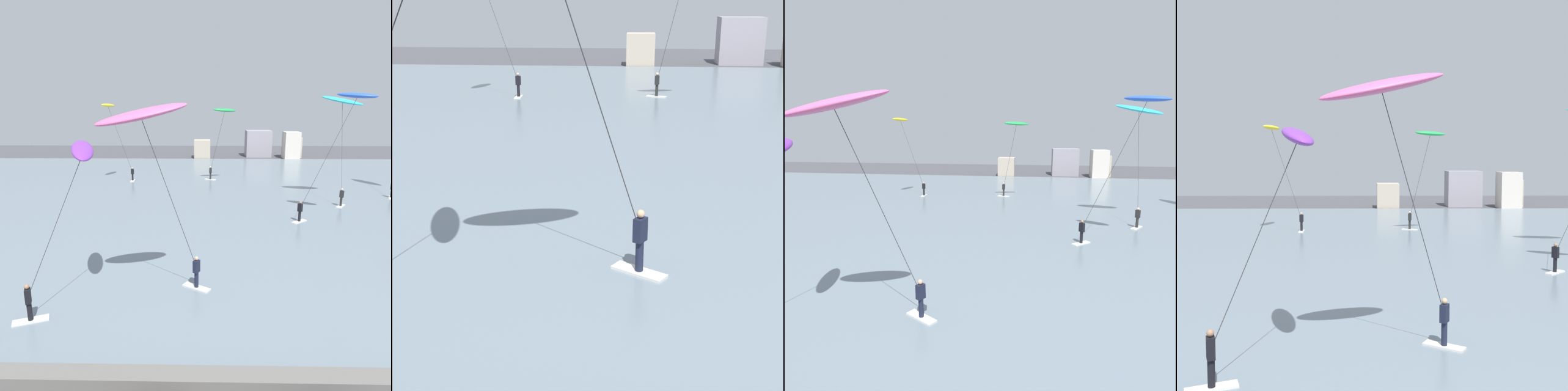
# 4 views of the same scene
# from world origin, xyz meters

# --- Properties ---
(water_bay) EXTENTS (84.00, 52.00, 0.10)m
(water_bay) POSITION_xyz_m (0.00, 30.90, 0.05)
(water_bay) COLOR slate
(water_bay) RESTS_ON ground
(far_shore_buildings) EXTENTS (19.19, 6.10, 4.73)m
(far_shore_buildings) POSITION_xyz_m (10.23, 59.85, 2.15)
(far_shore_buildings) COLOR #B7A893
(far_shore_buildings) RESTS_ON ground
(kitesurfer_yellow) EXTENTS (3.40, 2.88, 9.10)m
(kitesurfer_yellow) POSITION_xyz_m (-10.82, 36.83, 7.94)
(kitesurfer_yellow) COLOR silver
(kitesurfer_yellow) RESTS_ON water_bay
(kitesurfer_purple) EXTENTS (3.76, 3.31, 7.37)m
(kitesurfer_purple) POSITION_xyz_m (-5.42, 9.29, 6.19)
(kitesurfer_purple) COLOR silver
(kitesurfer_purple) RESTS_ON water_bay
(kitesurfer_green) EXTENTS (3.56, 3.56, 8.64)m
(kitesurfer_green) POSITION_xyz_m (1.92, 36.11, 7.41)
(kitesurfer_green) COLOR silver
(kitesurfer_green) RESTS_ON water_bay
(kitesurfer_pink) EXTENTS (4.76, 3.08, 8.95)m
(kitesurfer_pink) POSITION_xyz_m (-2.54, 9.45, 7.82)
(kitesurfer_pink) COLOR silver
(kitesurfer_pink) RESTS_ON water_bay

